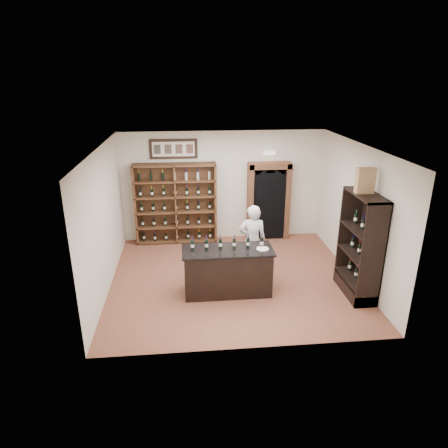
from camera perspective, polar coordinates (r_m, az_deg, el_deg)
The scene contains 20 objects.
floor at distance 9.23m, azimuth 1.35°, elevation -7.74°, with size 5.50×5.50×0.00m, color brown.
ceiling at distance 8.24m, azimuth 1.52°, elevation 10.95°, with size 5.50×5.50×0.00m, color white.
wall_back at distance 10.99m, azimuth -0.17°, elevation 5.42°, with size 5.50×0.04×3.00m, color silver.
wall_left at distance 8.73m, azimuth -16.78°, elevation 0.43°, with size 0.04×5.00×3.00m, color silver.
wall_right at distance 9.35m, azimuth 18.41°, elevation 1.57°, with size 0.04×5.00×3.00m, color silver.
wine_shelf at distance 10.90m, azimuth -6.91°, elevation 2.95°, with size 2.20×0.38×2.20m.
framed_picture at distance 10.69m, azimuth -7.23°, elevation 10.59°, with size 1.25×0.04×0.52m, color black.
arched_doorway at distance 11.11m, azimuth 6.36°, elevation 3.52°, with size 1.17×0.35×2.17m.
emergency_light at distance 10.90m, azimuth 6.53°, elevation 10.02°, with size 0.30×0.10×0.10m, color white.
tasting_counter at distance 8.45m, azimuth 0.52°, elevation -6.78°, with size 1.88×0.78×1.00m.
counter_bottle_0 at distance 8.20m, azimuth -4.53°, elevation -3.00°, with size 0.07×0.07×0.30m.
counter_bottle_1 at distance 8.21m, azimuth -2.52°, elevation -2.92°, with size 0.07×0.07×0.30m.
counter_bottle_2 at distance 8.23m, azimuth -0.51°, elevation -2.85°, with size 0.07×0.07×0.30m.
counter_bottle_3 at distance 8.25m, azimuth 1.48°, elevation -2.77°, with size 0.07×0.07×0.30m.
counter_bottle_4 at distance 8.29m, azimuth 3.46°, elevation -2.68°, with size 0.07×0.07×0.30m.
counter_bottle_5 at distance 8.34m, azimuth 5.41°, elevation -2.60°, with size 0.07×0.07×0.30m.
side_cabinet at distance 8.77m, azimuth 18.80°, elevation -5.00°, with size 0.48×1.20×2.20m.
shopkeeper at distance 9.05m, azimuth 4.07°, elevation -2.41°, with size 0.62×0.41×1.70m, color silver.
plate at distance 8.27m, azimuth 5.53°, elevation -3.56°, with size 0.25×0.25×0.02m, color silver.
wine_crate at distance 8.23m, azimuth 19.53°, elevation 5.87°, with size 0.36×0.15×0.51m, color tan.
Camera 1 is at (-1.02, -8.06, 4.39)m, focal length 32.00 mm.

